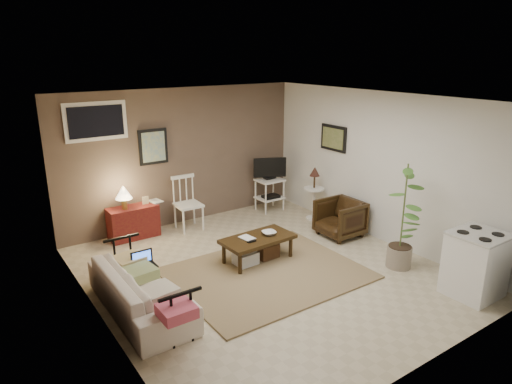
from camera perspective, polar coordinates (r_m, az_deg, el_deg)
floor at (r=6.53m, az=1.21°, el=-9.98°), size 5.00×5.00×0.00m
art_back at (r=7.88m, az=-12.73°, el=5.55°), size 0.50×0.03×0.60m
art_right at (r=8.19m, az=9.67°, el=6.66°), size 0.03×0.60×0.45m
window at (r=7.51m, az=-19.39°, el=8.33°), size 0.96×0.03×0.60m
rug at (r=6.48m, az=1.38°, el=-10.12°), size 2.54×2.04×0.02m
coffee_table at (r=6.75m, az=0.17°, el=-6.92°), size 1.09×0.59×0.41m
sofa at (r=5.67m, az=-14.32°, el=-10.98°), size 0.54×1.83×0.72m
sofa_pillows at (r=5.47m, az=-13.14°, el=-11.02°), size 0.35×1.74×0.12m
sofa_end_rails at (r=5.72m, az=-13.28°, el=-11.18°), size 0.49×1.83×0.62m
laptop at (r=5.94m, az=-13.90°, el=-8.44°), size 0.28×0.21×0.19m
red_console at (r=7.82m, az=-15.18°, el=-3.32°), size 0.81×0.36×0.93m
spindle_chair at (r=7.97m, az=-8.51°, el=-1.60°), size 0.44×0.44×0.94m
tv_stand at (r=8.80m, az=1.75°, el=1.16°), size 0.58×0.40×1.05m
side_table at (r=8.37m, az=7.28°, el=0.61°), size 0.37×0.37×0.99m
armchair at (r=7.74m, az=10.46°, el=-3.05°), size 0.63×0.68×0.68m
potted_plant at (r=6.69m, az=17.94°, el=-2.48°), size 0.39×0.39×1.55m
stove at (r=6.43m, az=25.76°, el=-8.12°), size 0.65×0.60×0.84m
bowl at (r=6.75m, az=1.64°, el=-4.53°), size 0.21×0.08×0.20m
book_table at (r=6.55m, az=-1.69°, el=-5.11°), size 0.17×0.04×0.23m
book_console at (r=7.83m, az=-13.06°, el=-0.51°), size 0.19×0.05×0.25m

